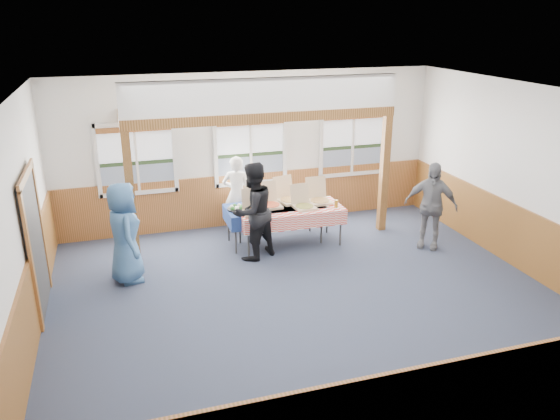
# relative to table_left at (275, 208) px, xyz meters

# --- Properties ---
(floor) EXTENTS (8.00, 8.00, 0.00)m
(floor) POSITION_rel_table_left_xyz_m (-0.17, -2.30, -0.70)
(floor) COLOR #272D3F
(floor) RESTS_ON ground
(ceiling) EXTENTS (8.00, 8.00, 0.00)m
(ceiling) POSITION_rel_table_left_xyz_m (-0.17, -2.30, 2.50)
(ceiling) COLOR white
(ceiling) RESTS_ON wall_back
(wall_back) EXTENTS (8.00, 0.00, 8.00)m
(wall_back) POSITION_rel_table_left_xyz_m (-0.17, 1.20, 0.90)
(wall_back) COLOR silver
(wall_back) RESTS_ON floor
(wall_front) EXTENTS (8.00, 0.00, 8.00)m
(wall_front) POSITION_rel_table_left_xyz_m (-0.17, -5.80, 0.90)
(wall_front) COLOR silver
(wall_front) RESTS_ON floor
(wall_left) EXTENTS (0.00, 8.00, 8.00)m
(wall_left) POSITION_rel_table_left_xyz_m (-4.17, -2.30, 0.90)
(wall_left) COLOR silver
(wall_left) RESTS_ON floor
(wall_right) EXTENTS (0.00, 8.00, 8.00)m
(wall_right) POSITION_rel_table_left_xyz_m (3.83, -2.30, 0.90)
(wall_right) COLOR silver
(wall_right) RESTS_ON floor
(wainscot_back) EXTENTS (7.98, 0.05, 1.10)m
(wainscot_back) POSITION_rel_table_left_xyz_m (-0.17, 1.17, -0.15)
(wainscot_back) COLOR brown
(wainscot_back) RESTS_ON floor
(wainscot_front) EXTENTS (7.98, 0.05, 1.10)m
(wainscot_front) POSITION_rel_table_left_xyz_m (-0.17, -5.78, -0.15)
(wainscot_front) COLOR brown
(wainscot_front) RESTS_ON floor
(wainscot_left) EXTENTS (0.05, 6.98, 1.10)m
(wainscot_left) POSITION_rel_table_left_xyz_m (-4.15, -2.30, -0.15)
(wainscot_left) COLOR brown
(wainscot_left) RESTS_ON floor
(wainscot_right) EXTENTS (0.05, 6.98, 1.10)m
(wainscot_right) POSITION_rel_table_left_xyz_m (3.80, -2.30, -0.15)
(wainscot_right) COLOR brown
(wainscot_right) RESTS_ON floor
(cased_opening) EXTENTS (0.06, 1.30, 2.10)m
(cased_opening) POSITION_rel_table_left_xyz_m (-4.13, -1.40, 0.35)
(cased_opening) COLOR #353535
(cased_opening) RESTS_ON wall_left
(window_left) EXTENTS (1.56, 0.10, 1.46)m
(window_left) POSITION_rel_table_left_xyz_m (-2.47, 1.16, 0.98)
(window_left) COLOR silver
(window_left) RESTS_ON wall_back
(window_mid) EXTENTS (1.56, 0.10, 1.46)m
(window_mid) POSITION_rel_table_left_xyz_m (-0.17, 1.16, 0.98)
(window_mid) COLOR silver
(window_mid) RESTS_ON wall_back
(window_right) EXTENTS (1.56, 0.10, 1.46)m
(window_right) POSITION_rel_table_left_xyz_m (2.13, 1.16, 0.98)
(window_right) COLOR silver
(window_right) RESTS_ON wall_back
(post_left) EXTENTS (0.15, 0.15, 2.40)m
(post_left) POSITION_rel_table_left_xyz_m (-2.67, -0.00, 0.50)
(post_left) COLOR #583513
(post_left) RESTS_ON floor
(post_right) EXTENTS (0.15, 0.15, 2.40)m
(post_right) POSITION_rel_table_left_xyz_m (2.33, -0.00, 0.50)
(post_right) COLOR #583513
(post_right) RESTS_ON floor
(cross_beam) EXTENTS (5.15, 0.18, 0.18)m
(cross_beam) POSITION_rel_table_left_xyz_m (-0.17, -0.00, 1.79)
(cross_beam) COLOR #583513
(cross_beam) RESTS_ON post_left
(table_left) EXTENTS (2.07, 1.60, 0.76)m
(table_left) POSITION_rel_table_left_xyz_m (0.00, 0.00, 0.00)
(table_left) COLOR #353535
(table_left) RESTS_ON floor
(table_right) EXTENTS (2.19, 1.52, 0.76)m
(table_right) POSITION_rel_table_left_xyz_m (0.25, -0.20, 0.00)
(table_right) COLOR #353535
(table_right) RESTS_ON floor
(pizza_box_a) EXTENTS (0.42, 0.50, 0.42)m
(pizza_box_a) POSITION_rel_table_left_xyz_m (-0.40, -0.11, 0.12)
(pizza_box_a) COLOR #D3B88D
(pizza_box_a) RESTS_ON table_left
(pizza_box_b) EXTENTS (0.55, 0.62, 0.47)m
(pizza_box_b) POSITION_rel_table_left_xyz_m (0.34, 0.16, 0.12)
(pizza_box_b) COLOR #D3B88D
(pizza_box_b) RESTS_ON table_left
(pizza_box_c) EXTENTS (0.43, 0.51, 0.43)m
(pizza_box_c) POSITION_rel_table_left_xyz_m (-0.50, -0.29, 0.12)
(pizza_box_c) COLOR #D3B88D
(pizza_box_c) RESTS_ON table_right
(pizza_box_d) EXTENTS (0.42, 0.51, 0.44)m
(pizza_box_d) POSITION_rel_table_left_xyz_m (-0.10, -0.00, 0.12)
(pizza_box_d) COLOR #D3B88D
(pizza_box_d) RESTS_ON table_right
(pizza_box_e) EXTENTS (0.42, 0.50, 0.42)m
(pizza_box_e) POSITION_rel_table_left_xyz_m (0.50, -0.27, 0.12)
(pizza_box_e) COLOR #D3B88D
(pizza_box_e) RESTS_ON table_right
(pizza_box_f) EXTENTS (0.43, 0.52, 0.46)m
(pizza_box_f) POSITION_rel_table_left_xyz_m (0.90, -0.05, 0.12)
(pizza_box_f) COLOR #D3B88D
(pizza_box_f) RESTS_ON table_right
(veggie_tray) EXTENTS (0.38, 0.38, 0.09)m
(veggie_tray) POSITION_rel_table_left_xyz_m (-0.75, -0.00, 0.09)
(veggie_tray) COLOR black
(veggie_tray) RESTS_ON table_left
(drink_glass) EXTENTS (0.07, 0.07, 0.15)m
(drink_glass) POSITION_rel_table_left_xyz_m (1.10, -0.45, 0.13)
(drink_glass) COLOR #A4771B
(drink_glass) RESTS_ON table_right
(woman_white) EXTENTS (0.68, 0.56, 1.60)m
(woman_white) POSITION_rel_table_left_xyz_m (-0.57, 0.80, 0.10)
(woman_white) COLOR silver
(woman_white) RESTS_ON floor
(woman_black) EXTENTS (1.10, 1.02, 1.81)m
(woman_black) POSITION_rel_table_left_xyz_m (-0.59, -0.58, 0.21)
(woman_black) COLOR black
(woman_black) RESTS_ON floor
(man_blue) EXTENTS (0.66, 0.91, 1.73)m
(man_blue) POSITION_rel_table_left_xyz_m (-2.85, -0.86, 0.16)
(man_blue) COLOR #3B6594
(man_blue) RESTS_ON floor
(person_grey) EXTENTS (1.03, 0.95, 1.69)m
(person_grey) POSITION_rel_table_left_xyz_m (2.76, -1.09, 0.14)
(person_grey) COLOR slate
(person_grey) RESTS_ON floor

